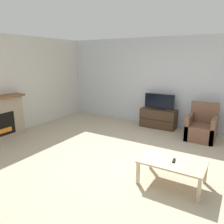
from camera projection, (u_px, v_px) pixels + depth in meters
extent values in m
plane|color=tan|center=(125.00, 162.00, 4.49)|extent=(24.00, 24.00, 0.00)
cube|color=silver|center=(171.00, 83.00, 6.57)|extent=(12.00, 0.06, 2.70)
cube|color=beige|center=(9.00, 85.00, 5.98)|extent=(0.06, 12.00, 2.70)
cube|color=black|center=(2.00, 125.00, 5.59)|extent=(0.01, 0.72, 0.60)
cube|color=orange|center=(3.00, 131.00, 5.63)|extent=(0.01, 0.51, 0.12)
cube|color=#422D1E|center=(158.00, 118.00, 6.69)|extent=(1.06, 0.47, 0.57)
cube|color=black|center=(156.00, 120.00, 6.49)|extent=(1.04, 0.01, 0.01)
cube|color=black|center=(159.00, 109.00, 6.61)|extent=(0.32, 0.18, 0.04)
cube|color=black|center=(159.00, 101.00, 6.56)|extent=(0.91, 0.03, 0.43)
cube|color=black|center=(159.00, 101.00, 6.54)|extent=(0.84, 0.01, 0.38)
cube|color=brown|center=(201.00, 132.00, 5.70)|extent=(0.70, 0.76, 0.40)
cube|color=brown|center=(205.00, 112.00, 5.84)|extent=(0.70, 0.14, 0.54)
cube|color=brown|center=(189.00, 126.00, 5.82)|extent=(0.10, 0.76, 0.64)
cube|color=brown|center=(214.00, 130.00, 5.52)|extent=(0.10, 0.76, 0.64)
cube|color=#CCB289|center=(173.00, 161.00, 3.64)|extent=(1.06, 0.68, 0.03)
cube|color=#CCB289|center=(138.00, 173.00, 3.69)|extent=(0.05, 0.05, 0.39)
cube|color=#CCB289|center=(199.00, 190.00, 3.20)|extent=(0.05, 0.05, 0.39)
cube|color=#CCB289|center=(151.00, 159.00, 4.18)|extent=(0.05, 0.05, 0.39)
cube|color=#CCB289|center=(206.00, 173.00, 3.69)|extent=(0.05, 0.05, 0.39)
cube|color=black|center=(174.00, 161.00, 3.61)|extent=(0.06, 0.15, 0.02)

